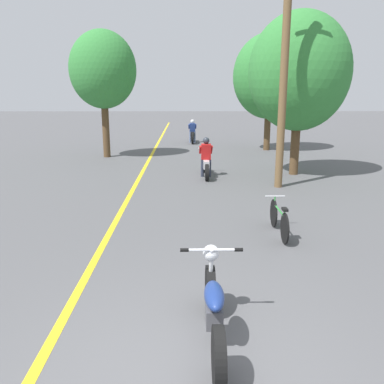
{
  "coord_description": "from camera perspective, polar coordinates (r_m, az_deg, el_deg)",
  "views": [
    {
      "loc": [
        -0.03,
        -3.69,
        2.98
      ],
      "look_at": [
        0.09,
        4.68,
        0.9
      ],
      "focal_mm": 38.0,
      "sensor_mm": 36.0,
      "label": 1
    }
  ],
  "objects": [
    {
      "name": "motorcycle_foreground",
      "position": [
        5.11,
        3.06,
        -15.88
      ],
      "size": [
        0.82,
        2.15,
        1.01
      ],
      "color": "black",
      "rests_on": "ground"
    },
    {
      "name": "lane_stripe_center",
      "position": [
        16.72,
        -6.55,
        3.61
      ],
      "size": [
        0.14,
        48.0,
        0.01
      ],
      "primitive_type": "cube",
      "color": "yellow",
      "rests_on": "ground"
    },
    {
      "name": "utility_pole",
      "position": [
        12.99,
        12.83,
        16.88
      ],
      "size": [
        1.1,
        0.24,
        7.25
      ],
      "color": "brown",
      "rests_on": "ground"
    },
    {
      "name": "roadside_tree_right_far",
      "position": [
        21.51,
        10.83,
        15.65
      ],
      "size": [
        3.67,
        3.3,
        5.83
      ],
      "color": "#513A23",
      "rests_on": "ground"
    },
    {
      "name": "motorcycle_rider_far",
      "position": [
        24.38,
        0.06,
        8.16
      ],
      "size": [
        0.5,
        2.04,
        1.36
      ],
      "color": "black",
      "rests_on": "ground"
    },
    {
      "name": "roadside_tree_right_near",
      "position": [
        15.23,
        14.85,
        15.95
      ],
      "size": [
        3.56,
        3.2,
        5.69
      ],
      "color": "#513A23",
      "rests_on": "ground"
    },
    {
      "name": "roadside_tree_left",
      "position": [
        19.27,
        -12.4,
        16.36
      ],
      "size": [
        2.98,
        2.68,
        5.63
      ],
      "color": "#513A23",
      "rests_on": "ground"
    },
    {
      "name": "ground_plane",
      "position": [
        4.74,
        -0.26,
        -24.97
      ],
      "size": [
        120.0,
        120.0,
        0.0
      ],
      "primitive_type": "plane",
      "color": "#515154"
    },
    {
      "name": "motorcycle_rider_lead",
      "position": [
        14.57,
        1.97,
        4.28
      ],
      "size": [
        0.5,
        2.12,
        1.41
      ],
      "color": "black",
      "rests_on": "ground"
    },
    {
      "name": "bicycle_parked",
      "position": [
        8.83,
        12.12,
        -3.75
      ],
      "size": [
        0.44,
        1.69,
        0.73
      ],
      "color": "black",
      "rests_on": "ground"
    }
  ]
}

